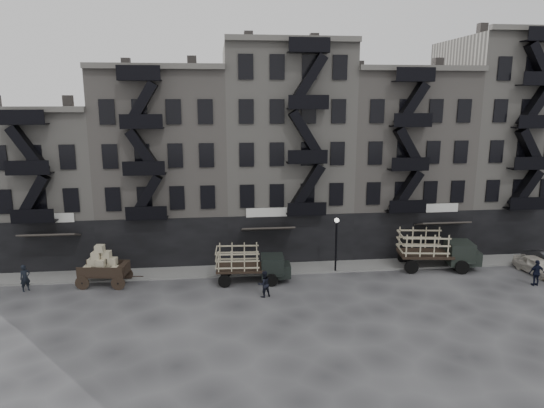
{
  "coord_description": "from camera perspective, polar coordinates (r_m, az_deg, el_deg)",
  "views": [
    {
      "loc": [
        -5.73,
        -31.48,
        12.95
      ],
      "look_at": [
        -1.69,
        4.0,
        5.15
      ],
      "focal_mm": 32.0,
      "sensor_mm": 36.0,
      "label": 1
    }
  ],
  "objects": [
    {
      "name": "ground",
      "position": [
        34.52,
        3.58,
        -9.74
      ],
      "size": [
        140.0,
        140.0,
        0.0
      ],
      "primitive_type": "plane",
      "color": "#38383A",
      "rests_on": "ground"
    },
    {
      "name": "building_west",
      "position": [
        44.26,
        -25.24,
        2.11
      ],
      "size": [
        10.0,
        11.35,
        13.2
      ],
      "color": "gray",
      "rests_on": "ground"
    },
    {
      "name": "car_east",
      "position": [
        41.79,
        28.69,
        -6.37
      ],
      "size": [
        1.97,
        3.95,
        1.29
      ],
      "primitive_type": "imported",
      "rotation": [
        0.0,
        0.0,
        0.12
      ],
      "color": "beige",
      "rests_on": "ground"
    },
    {
      "name": "pedestrian_mid",
      "position": [
        32.59,
        -0.95,
        -9.38
      ],
      "size": [
        1.06,
        0.96,
        1.8
      ],
      "primitive_type": "imported",
      "rotation": [
        0.0,
        0.0,
        3.52
      ],
      "color": "black",
      "rests_on": "ground"
    },
    {
      "name": "stake_truck_east",
      "position": [
        39.53,
        18.76,
        -4.84
      ],
      "size": [
        6.3,
        3.19,
        3.04
      ],
      "rotation": [
        0.0,
        0.0,
        -0.14
      ],
      "color": "black",
      "rests_on": "ground"
    },
    {
      "name": "building_midwest",
      "position": [
        41.89,
        -12.34,
        4.57
      ],
      "size": [
        10.0,
        11.35,
        16.2
      ],
      "color": "gray",
      "rests_on": "ground"
    },
    {
      "name": "lamp_post",
      "position": [
        36.62,
        7.57,
        -3.91
      ],
      "size": [
        0.36,
        0.36,
        4.28
      ],
      "color": "black",
      "rests_on": "ground"
    },
    {
      "name": "building_center",
      "position": [
        41.94,
        1.39,
        6.23
      ],
      "size": [
        10.0,
        11.35,
        18.2
      ],
      "color": "gray",
      "rests_on": "ground"
    },
    {
      "name": "wagon",
      "position": [
        36.23,
        -19.37,
        -6.52
      ],
      "size": [
        3.7,
        2.33,
        2.94
      ],
      "rotation": [
        0.0,
        0.0,
        -0.14
      ],
      "color": "black",
      "rests_on": "ground"
    },
    {
      "name": "building_mideast",
      "position": [
        44.54,
        14.29,
        4.92
      ],
      "size": [
        10.0,
        11.35,
        16.2
      ],
      "color": "gray",
      "rests_on": "ground"
    },
    {
      "name": "policeman",
      "position": [
        39.14,
        28.69,
        -7.12
      ],
      "size": [
        1.1,
        0.46,
        1.88
      ],
      "primitive_type": "imported",
      "rotation": [
        0.0,
        0.0,
        3.14
      ],
      "color": "black",
      "rests_on": "ground"
    },
    {
      "name": "sidewalk",
      "position": [
        37.95,
        2.59,
        -7.52
      ],
      "size": [
        55.0,
        2.5,
        0.15
      ],
      "primitive_type": "cube",
      "color": "slate",
      "rests_on": "ground"
    },
    {
      "name": "pedestrian_west",
      "position": [
        37.53,
        -27.05,
        -7.76
      ],
      "size": [
        0.8,
        0.78,
        1.86
      ],
      "primitive_type": "imported",
      "rotation": [
        0.0,
        0.0,
        0.72
      ],
      "color": "black",
      "rests_on": "ground"
    },
    {
      "name": "stake_truck_west",
      "position": [
        34.97,
        -2.53,
        -6.79
      ],
      "size": [
        5.39,
        2.46,
        2.65
      ],
      "rotation": [
        0.0,
        0.0,
        -0.06
      ],
      "color": "black",
      "rests_on": "ground"
    },
    {
      "name": "building_east",
      "position": [
        48.82,
        25.5,
        6.5
      ],
      "size": [
        10.0,
        11.35,
        19.2
      ],
      "color": "gray",
      "rests_on": "ground"
    }
  ]
}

